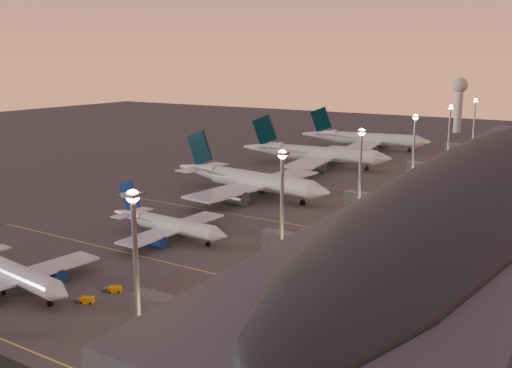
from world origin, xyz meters
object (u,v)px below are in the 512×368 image
(airliner_wide_near, at_px, (248,180))
(airliner_wide_mid, at_px, (314,154))
(airliner_wide_far, at_px, (364,139))
(baggage_tug_b, at_px, (113,289))
(radar_tower, at_px, (459,96))
(baggage_tug_a, at_px, (85,300))
(airliner_narrow_south, at_px, (11,272))
(airliner_narrow_north, at_px, (167,224))

(airliner_wide_near, relative_size, airliner_wide_mid, 0.96)
(airliner_wide_far, xyz_separation_m, baggage_tug_b, (25.12, -189.69, -4.70))
(radar_tower, distance_m, baggage_tug_b, 283.31)
(baggage_tug_a, bearing_deg, radar_tower, 65.45)
(airliner_wide_mid, relative_size, baggage_tug_a, 17.09)
(baggage_tug_b, bearing_deg, airliner_narrow_south, 178.08)
(baggage_tug_a, height_order, baggage_tug_b, baggage_tug_a)
(radar_tower, bearing_deg, airliner_wide_far, -103.70)
(airliner_wide_far, bearing_deg, airliner_narrow_north, -93.85)
(airliner_narrow_north, xyz_separation_m, airliner_wide_far, (-11.79, 158.57, 1.83))
(baggage_tug_a, xyz_separation_m, baggage_tug_b, (0.64, 6.16, -0.00))
(airliner_narrow_north, bearing_deg, airliner_wide_mid, 98.41)
(airliner_wide_near, relative_size, baggage_tug_a, 16.45)
(airliner_wide_mid, bearing_deg, baggage_tug_a, -86.42)
(airliner_narrow_south, bearing_deg, airliner_narrow_north, 90.90)
(airliner_wide_mid, bearing_deg, airliner_wide_far, 83.11)
(baggage_tug_b, bearing_deg, airliner_wide_near, 74.96)
(airliner_wide_near, relative_size, airliner_wide_far, 0.98)
(airliner_wide_near, bearing_deg, baggage_tug_a, -69.92)
(airliner_wide_near, xyz_separation_m, airliner_wide_mid, (-4.70, 56.95, 0.20))
(airliner_wide_mid, bearing_deg, baggage_tug_b, -85.72)
(airliner_wide_mid, xyz_separation_m, baggage_tug_a, (24.97, -142.40, -4.76))
(airliner_narrow_north, distance_m, radar_tower, 252.28)
(airliner_narrow_south, bearing_deg, baggage_tug_b, 34.26)
(airliner_wide_mid, xyz_separation_m, radar_tower, (23.10, 146.24, 16.64))
(airliner_wide_near, bearing_deg, airliner_wide_mid, 101.45)
(airliner_narrow_south, height_order, baggage_tug_a, airliner_narrow_south)
(radar_tower, relative_size, baggage_tug_b, 8.83)
(radar_tower, bearing_deg, baggage_tug_a, -89.63)
(radar_tower, bearing_deg, airliner_wide_near, -95.17)
(radar_tower, bearing_deg, airliner_narrow_south, -92.88)
(airliner_narrow_south, height_order, airliner_wide_far, airliner_wide_far)
(airliner_narrow_north, bearing_deg, baggage_tug_a, -69.46)
(baggage_tug_a, bearing_deg, airliner_narrow_south, 165.15)
(baggage_tug_b, bearing_deg, airliner_narrow_north, 83.37)
(airliner_wide_mid, distance_m, baggage_tug_a, 144.65)
(airliner_wide_near, xyz_separation_m, baggage_tug_a, (20.27, -85.45, -4.57))
(airliner_wide_mid, distance_m, airliner_wide_far, 53.45)
(airliner_wide_mid, height_order, airliner_wide_far, airliner_wide_mid)
(airliner_wide_mid, distance_m, radar_tower, 148.99)
(airliner_wide_far, relative_size, baggage_tug_b, 17.06)
(airliner_wide_far, xyz_separation_m, radar_tower, (22.61, 92.80, 16.70))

